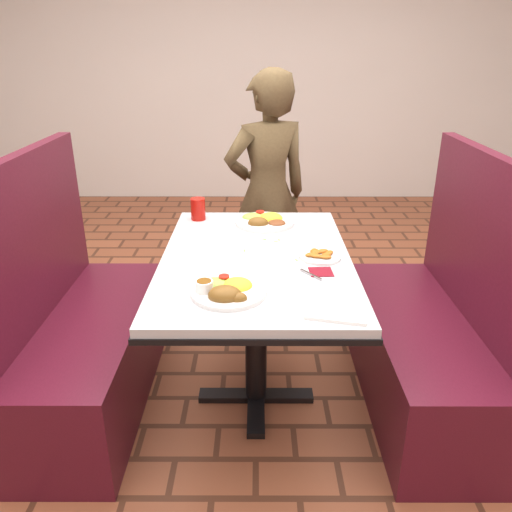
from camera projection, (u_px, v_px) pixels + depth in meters
The scene contains 14 objects.
dining_table at pixel (256, 276), 2.17m from camera, with size 0.81×1.21×0.75m.
booth_bench_left at pixel (83, 340), 2.29m from camera, with size 0.47×1.20×1.17m.
booth_bench_right at pixel (430, 340), 2.29m from camera, with size 0.47×1.20×1.17m.
diner_person at pixel (267, 195), 3.04m from camera, with size 0.54×0.35×1.47m, color brown.
near_dinner_plate at pixel (227, 287), 1.79m from camera, with size 0.27×0.27×0.08m.
far_dinner_plate at pixel (265, 218), 2.51m from camera, with size 0.30×0.30×0.08m.
plantain_plate at pixel (320, 255), 2.11m from camera, with size 0.18×0.18×0.03m.
maroon_napkin at pixel (321, 272), 1.98m from camera, with size 0.09×0.09×0.00m, color maroon.
spoon_utensil at pixel (311, 274), 1.95m from camera, with size 0.01×0.12×0.00m, color silver.
red_tumbler at pixel (198, 209), 2.56m from camera, with size 0.07×0.07×0.11m, color #B0120B.
paper_napkin at pixel (337, 311), 1.68m from camera, with size 0.20×0.15×0.01m, color white.
knife_utensil at pixel (234, 287), 1.84m from camera, with size 0.01×0.15×0.00m, color silver.
fork_utensil at pixel (222, 299), 1.75m from camera, with size 0.01×0.14×0.00m, color silver.
lettuce_shreds at pixel (265, 250), 2.18m from camera, with size 0.28×0.32×0.00m, color #77B247, non-canonical shape.
Camera 1 is at (0.00, -1.96, 1.58)m, focal length 35.00 mm.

